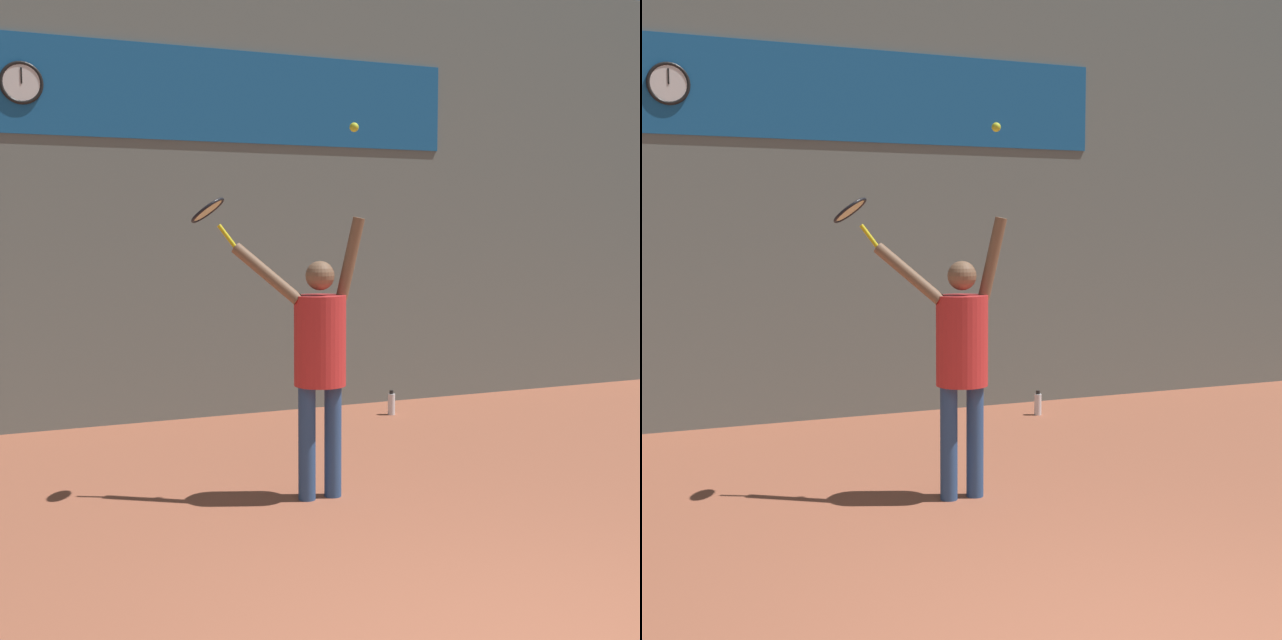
{
  "view_description": "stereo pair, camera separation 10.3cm",
  "coord_description": "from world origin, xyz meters",
  "views": [
    {
      "loc": [
        -2.47,
        -2.84,
        2.01
      ],
      "look_at": [
        0.2,
        3.19,
        1.36
      ],
      "focal_mm": 50.0,
      "sensor_mm": 36.0,
      "label": 1
    },
    {
      "loc": [
        -2.37,
        -2.88,
        2.01
      ],
      "look_at": [
        0.2,
        3.19,
        1.36
      ],
      "focal_mm": 50.0,
      "sensor_mm": 36.0,
      "label": 2
    }
  ],
  "objects": [
    {
      "name": "tennis_racket",
      "position": [
        -0.52,
        3.6,
        2.15
      ],
      "size": [
        0.38,
        0.39,
        0.39
      ],
      "color": "yellow"
    },
    {
      "name": "back_wall",
      "position": [
        0.0,
        6.44,
        2.5
      ],
      "size": [
        18.0,
        0.1,
        5.0
      ],
      "color": "slate",
      "rests_on": "ground_plane"
    },
    {
      "name": "sponsor_banner",
      "position": [
        0.0,
        6.38,
        3.45
      ],
      "size": [
        6.24,
        0.02,
        0.97
      ],
      "color": "#195B9E"
    },
    {
      "name": "water_bottle",
      "position": [
        2.16,
        5.69,
        0.12
      ],
      "size": [
        0.08,
        0.08,
        0.27
      ],
      "color": "silver",
      "rests_on": "ground_plane"
    },
    {
      "name": "tennis_player",
      "position": [
        0.19,
        3.19,
        1.12
      ],
      "size": [
        0.94,
        0.55,
        2.12
      ],
      "color": "#2D4C7F",
      "rests_on": "ground_plane"
    },
    {
      "name": "tennis_ball",
      "position": [
        0.44,
        3.12,
        2.77
      ],
      "size": [
        0.07,
        0.07,
        0.07
      ],
      "color": "#CCDB2D"
    },
    {
      "name": "scoreboard_clock",
      "position": [
        -1.56,
        6.36,
        3.45
      ],
      "size": [
        0.41,
        0.04,
        0.41
      ],
      "color": "white"
    }
  ]
}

